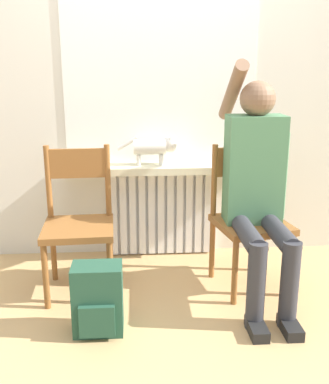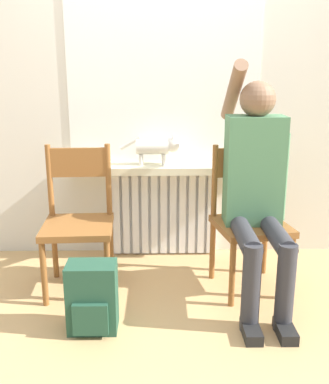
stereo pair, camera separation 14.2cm
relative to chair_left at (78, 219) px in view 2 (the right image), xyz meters
name	(u,v)px [view 2 (the right image)]	position (x,y,z in m)	size (l,w,h in m)	color
ground_plane	(167,341)	(0.54, -0.62, -0.46)	(12.00, 12.00, 0.00)	tan
wall_with_window	(163,69)	(0.54, 0.61, 0.89)	(7.00, 0.06, 2.70)	silver
radiator	(164,212)	(0.54, 0.53, -0.13)	(0.76, 0.08, 0.65)	white
windowsill	(164,168)	(0.54, 0.45, 0.22)	(1.40, 0.26, 0.05)	beige
window_glass	(163,80)	(0.54, 0.57, 0.82)	(1.34, 0.01, 1.15)	white
chair_left	(78,219)	(0.00, 0.00, 0.00)	(0.44, 0.44, 0.90)	brown
chair_right	(249,218)	(1.06, 0.00, 0.00)	(0.50, 0.50, 0.90)	brown
person	(257,184)	(1.07, -0.13, 0.25)	(0.36, 1.04, 1.41)	#333338
cat	(159,146)	(0.50, 0.44, 0.38)	(0.43, 0.11, 0.21)	silver
backpack	(92,298)	(0.14, -0.50, -0.27)	(0.26, 0.20, 0.38)	#234C38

